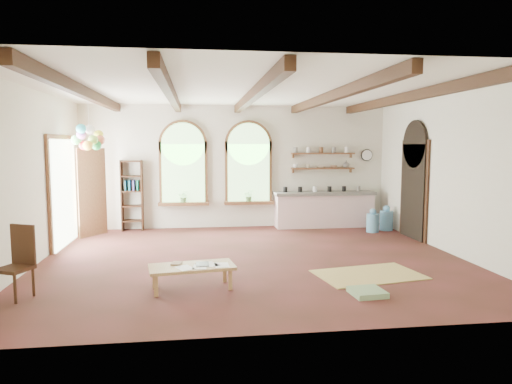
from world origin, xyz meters
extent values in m
plane|color=#5E2926|center=(0.00, 0.00, 0.00)|extent=(8.00, 8.00, 0.00)
cube|color=brown|center=(-1.40, 3.44, 1.45)|extent=(1.24, 0.08, 1.64)
cylinder|color=brown|center=(-1.40, 3.44, 2.20)|extent=(1.24, 0.08, 1.24)
cube|color=#7CB46C|center=(-1.40, 3.40, 1.45)|extent=(1.10, 0.04, 1.50)
cube|color=brown|center=(-1.40, 3.35, 0.66)|extent=(1.30, 0.28, 0.08)
cube|color=brown|center=(0.30, 3.44, 1.45)|extent=(1.24, 0.08, 1.64)
cylinder|color=brown|center=(0.30, 3.44, 2.20)|extent=(1.24, 0.08, 1.24)
cube|color=#7CB46C|center=(0.30, 3.40, 1.45)|extent=(1.10, 0.04, 1.50)
cube|color=brown|center=(0.30, 3.35, 0.66)|extent=(1.30, 0.28, 0.08)
cube|color=brown|center=(-3.95, 1.80, 1.15)|extent=(0.10, 1.90, 2.50)
cube|color=black|center=(3.95, 1.50, 1.10)|extent=(0.10, 1.30, 2.40)
cube|color=beige|center=(2.30, 3.20, 0.43)|extent=(2.60, 0.55, 0.86)
cube|color=gray|center=(2.30, 3.20, 0.90)|extent=(2.68, 0.62, 0.08)
cube|color=brown|center=(2.30, 3.38, 1.55)|extent=(1.70, 0.24, 0.04)
cube|color=brown|center=(2.30, 3.38, 1.95)|extent=(1.70, 0.24, 0.04)
cylinder|color=black|center=(3.55, 3.45, 1.90)|extent=(0.32, 0.04, 0.32)
cube|color=#3A2212|center=(-2.95, 3.32, 0.90)|extent=(0.03, 0.32, 1.80)
cube|color=#3A2212|center=(-2.45, 3.32, 0.90)|extent=(0.03, 0.32, 1.80)
cube|color=#AC894F|center=(-1.15, -1.68, 0.34)|extent=(1.35, 0.77, 0.05)
cube|color=#AC894F|center=(-1.66, -1.97, 0.16)|extent=(0.06, 0.06, 0.32)
cube|color=#AC894F|center=(-0.57, -1.81, 0.16)|extent=(0.06, 0.06, 0.32)
cube|color=#AC894F|center=(-1.72, -1.56, 0.16)|extent=(0.06, 0.06, 0.32)
cube|color=#AC894F|center=(-0.63, -1.39, 0.16)|extent=(0.06, 0.06, 0.32)
cube|color=#3A2212|center=(-3.65, -1.80, 0.43)|extent=(0.55, 0.55, 0.05)
cube|color=#3A2212|center=(-3.57, -1.63, 0.74)|extent=(0.39, 0.21, 0.61)
cube|color=tan|center=(1.80, -1.33, 0.01)|extent=(1.89, 1.35, 0.02)
cube|color=#7DA16F|center=(1.40, -2.30, 0.04)|extent=(0.50, 0.50, 0.08)
cylinder|color=#5FA1CB|center=(3.75, 2.50, 0.25)|extent=(0.33, 0.33, 0.50)
sphere|color=#5FA1CB|center=(3.75, 2.50, 0.55)|extent=(0.18, 0.18, 0.18)
cylinder|color=#5FA1CB|center=(3.31, 2.30, 0.23)|extent=(0.31, 0.31, 0.46)
sphere|color=#5FA1CB|center=(3.31, 2.30, 0.51)|extent=(0.16, 0.16, 0.16)
cylinder|color=white|center=(-3.40, 1.99, 2.78)|extent=(0.01, 0.01, 0.85)
sphere|color=green|center=(-3.24, 1.96, 2.17)|extent=(0.21, 0.21, 0.21)
sphere|color=#EF724F|center=(-3.19, 2.09, 2.29)|extent=(0.21, 0.21, 0.21)
sphere|color=yellow|center=(-3.25, 2.25, 2.41)|extent=(0.21, 0.21, 0.21)
sphere|color=white|center=(-3.42, 2.15, 2.53)|extent=(0.21, 0.21, 0.21)
sphere|color=red|center=(-3.56, 2.16, 2.17)|extent=(0.21, 0.21, 0.21)
sphere|color=#4FB955|center=(-3.70, 2.05, 2.29)|extent=(0.21, 0.21, 0.21)
sphere|color=#B657B9|center=(-3.55, 1.93, 2.41)|extent=(0.21, 0.21, 0.21)
sphere|color=#31BCD1|center=(-3.51, 1.79, 2.53)|extent=(0.21, 0.21, 0.21)
sphere|color=yellow|center=(-3.37, 1.69, 2.17)|extent=(0.21, 0.21, 0.21)
sphere|color=#92CF49|center=(-3.29, 1.87, 2.29)|extent=(0.21, 0.21, 0.21)
imported|color=olive|center=(-1.46, -1.54, 0.37)|extent=(0.19, 0.24, 0.02)
cube|color=black|center=(-0.99, -1.65, 0.37)|extent=(0.20, 0.28, 0.01)
imported|color=#598C4C|center=(-1.40, 3.32, 0.85)|extent=(0.27, 0.23, 0.30)
imported|color=#598C4C|center=(0.30, 3.32, 0.85)|extent=(0.27, 0.23, 0.30)
imported|color=white|center=(1.55, 3.38, 1.62)|extent=(0.12, 0.10, 0.10)
imported|color=beige|center=(1.90, 3.38, 1.62)|extent=(0.10, 0.10, 0.09)
imported|color=beige|center=(2.25, 3.38, 1.60)|extent=(0.22, 0.22, 0.05)
imported|color=#8C664C|center=(2.60, 3.38, 1.60)|extent=(0.20, 0.20, 0.06)
imported|color=slate|center=(2.95, 3.38, 1.67)|extent=(0.18, 0.18, 0.19)
camera|label=1|loc=(-1.05, -8.51, 2.20)|focal=32.00mm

